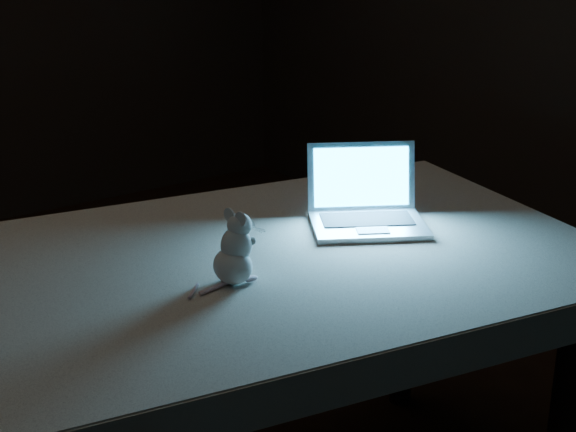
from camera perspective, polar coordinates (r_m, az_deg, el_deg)
table at (r=2.29m, az=-0.75°, el=-12.25°), size 1.68×1.24×0.82m
tablecloth at (r=2.08m, az=0.34°, el=-4.18°), size 1.86×1.49×0.10m
laptop at (r=2.24m, az=5.61°, el=1.63°), size 0.40×0.38×0.21m
plush_mouse at (r=1.90m, az=-3.83°, el=-2.19°), size 0.17×0.17×0.17m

